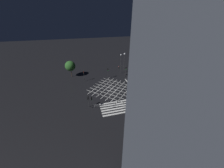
% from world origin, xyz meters
% --- Properties ---
extents(ground_plane, '(200.00, 200.00, 0.00)m').
position_xyz_m(ground_plane, '(0.00, 0.00, 0.00)').
color(ground_plane, black).
extents(road_markings, '(15.99, 19.72, 0.01)m').
position_xyz_m(road_markings, '(0.34, -4.86, 0.00)').
color(road_markings, silver).
rests_on(road_markings, ground_plane).
extents(traffic_light_se_cross, '(0.36, 0.39, 4.27)m').
position_xyz_m(traffic_light_se_cross, '(7.70, -8.10, 3.04)').
color(traffic_light_se_cross, '#2D2D30').
rests_on(traffic_light_se_cross, ground_plane).
extents(traffic_light_ne_main, '(2.78, 0.36, 4.50)m').
position_xyz_m(traffic_light_ne_main, '(5.75, 7.46, 3.32)').
color(traffic_light_ne_main, '#2D2D30').
rests_on(traffic_light_ne_main, ground_plane).
extents(traffic_light_sw_main, '(0.39, 0.36, 3.48)m').
position_xyz_m(traffic_light_sw_main, '(-7.33, -7.88, 2.49)').
color(traffic_light_sw_main, '#2D2D30').
rests_on(traffic_light_sw_main, ground_plane).
extents(traffic_light_sw_cross, '(0.36, 0.39, 3.30)m').
position_xyz_m(traffic_light_sw_cross, '(-8.05, -7.22, 2.36)').
color(traffic_light_sw_cross, '#2D2D30').
rests_on(traffic_light_sw_cross, ground_plane).
extents(traffic_light_ne_cross, '(0.36, 0.39, 3.65)m').
position_xyz_m(traffic_light_ne_cross, '(7.50, 7.68, 2.61)').
color(traffic_light_ne_cross, '#2D2D30').
rests_on(traffic_light_ne_cross, ground_plane).
extents(traffic_light_nw_cross, '(0.36, 0.39, 3.93)m').
position_xyz_m(traffic_light_nw_cross, '(-8.16, 7.37, 2.81)').
color(traffic_light_nw_cross, '#2D2D30').
rests_on(traffic_light_nw_cross, ground_plane).
extents(traffic_light_median_north, '(0.36, 0.39, 4.02)m').
position_xyz_m(traffic_light_median_north, '(0.41, 7.37, 2.87)').
color(traffic_light_median_north, '#2D2D30').
rests_on(traffic_light_median_north, ground_plane).
extents(traffic_light_se_main, '(0.39, 0.36, 4.37)m').
position_xyz_m(traffic_light_se_main, '(7.22, -8.04, 3.11)').
color(traffic_light_se_main, '#2D2D30').
rests_on(traffic_light_se_main, ground_plane).
extents(street_lamp_east, '(0.53, 0.53, 7.75)m').
position_xyz_m(street_lamp_east, '(6.38, 10.92, 5.61)').
color(street_lamp_east, '#2D2D30').
rests_on(street_lamp_east, ground_plane).
extents(street_lamp_west, '(0.64, 0.64, 8.11)m').
position_xyz_m(street_lamp_west, '(7.79, 10.77, 6.33)').
color(street_lamp_west, '#2D2D30').
rests_on(street_lamp_west, ground_plane).
extents(street_tree_near, '(2.54, 2.54, 4.95)m').
position_xyz_m(street_tree_near, '(11.52, 11.56, 3.65)').
color(street_tree_near, '#473323').
rests_on(street_tree_near, ground_plane).
extents(street_tree_far, '(3.72, 3.72, 6.17)m').
position_xyz_m(street_tree_far, '(-12.59, 12.52, 4.30)').
color(street_tree_far, '#473323').
rests_on(street_tree_far, ground_plane).
extents(pedestrian_railing, '(8.75, 2.35, 1.05)m').
position_xyz_m(pedestrian_railing, '(-2.40, -9.10, 0.68)').
color(pedestrian_railing, '#B7B7BC').
rests_on(pedestrian_railing, ground_plane).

